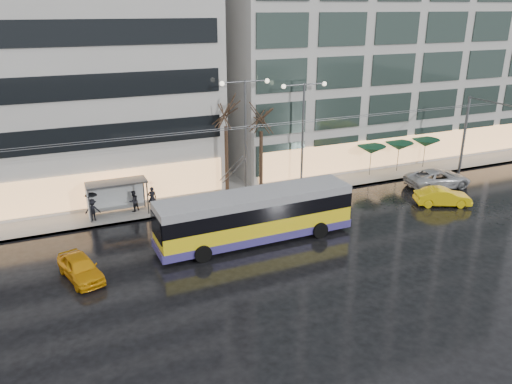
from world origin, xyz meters
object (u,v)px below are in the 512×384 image
bus_shelter (111,191)px  taxi_a (80,268)px  trolleybus (256,218)px  street_lamp_near (245,122)px

bus_shelter → taxi_a: size_ratio=1.06×
trolleybus → street_lamp_near: size_ratio=1.43×
trolleybus → street_lamp_near: street_lamp_near is taller
bus_shelter → taxi_a: bearing=-109.4°
trolleybus → street_lamp_near: bearing=72.4°
trolleybus → bus_shelter: bearing=135.7°
street_lamp_near → taxi_a: (-13.32, -8.44, -5.32)m
street_lamp_near → taxi_a: size_ratio=2.28×
street_lamp_near → trolleybus: bearing=-107.6°
street_lamp_near → bus_shelter: bearing=-179.4°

